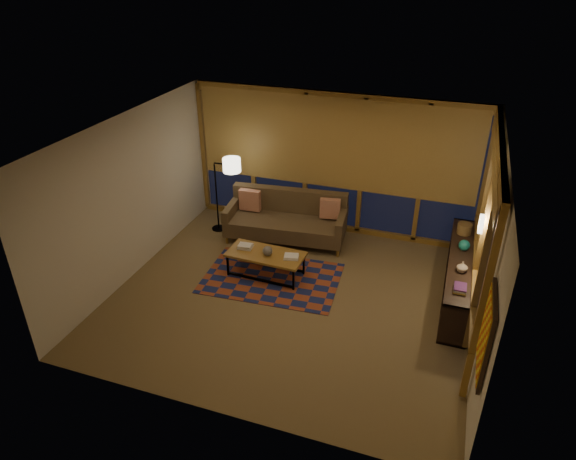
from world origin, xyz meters
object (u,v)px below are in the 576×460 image
(coffee_table, at_px, (266,264))
(floor_lamp, at_px, (216,194))
(bookshelf, at_px, (459,276))
(sofa, at_px, (286,219))

(coffee_table, distance_m, floor_lamp, 2.00)
(coffee_table, relative_size, bookshelf, 0.48)
(floor_lamp, bearing_deg, coffee_table, -41.77)
(sofa, xyz_separation_m, floor_lamp, (-1.41, -0.01, 0.31))
(bookshelf, bearing_deg, sofa, 167.10)
(coffee_table, relative_size, floor_lamp, 0.84)
(sofa, xyz_separation_m, bookshelf, (3.17, -0.73, -0.12))
(floor_lamp, bearing_deg, bookshelf, -11.07)
(coffee_table, bearing_deg, sofa, 95.77)
(sofa, bearing_deg, coffee_table, -92.44)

